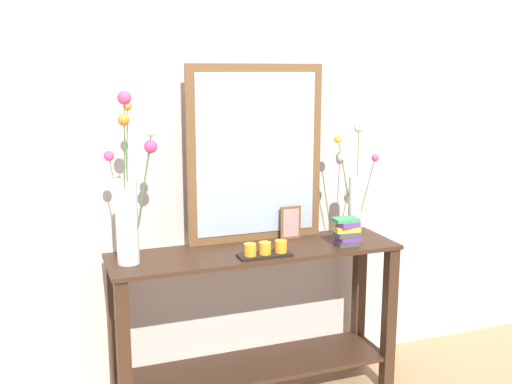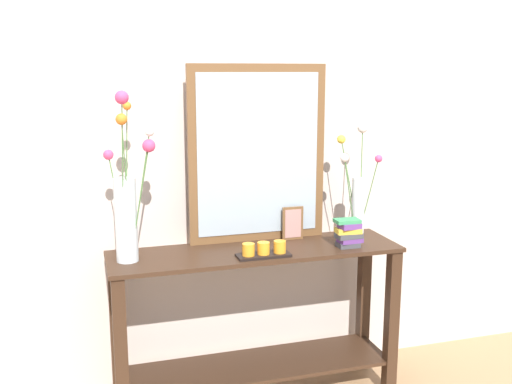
{
  "view_description": "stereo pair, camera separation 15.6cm",
  "coord_description": "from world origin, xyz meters",
  "px_view_note": "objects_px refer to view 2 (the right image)",
  "views": [
    {
      "loc": [
        -0.93,
        -2.52,
        1.58
      ],
      "look_at": [
        0.0,
        0.0,
        1.04
      ],
      "focal_mm": 41.89,
      "sensor_mm": 36.0,
      "label": 1
    },
    {
      "loc": [
        -0.78,
        -2.57,
        1.58
      ],
      "look_at": [
        0.0,
        0.0,
        1.04
      ],
      "focal_mm": 41.89,
      "sensor_mm": 36.0,
      "label": 2
    }
  ],
  "objects_px": {
    "candle_tray": "(264,251)",
    "console_table": "(256,311)",
    "picture_frame_small": "(293,223)",
    "book_stack": "(349,233)",
    "mirror_leaning": "(258,154)",
    "vase_right": "(358,195)",
    "tall_vase_left": "(127,205)"
  },
  "relations": [
    {
      "from": "candle_tray",
      "to": "console_table",
      "type": "bearing_deg",
      "value": 91.72
    },
    {
      "from": "candle_tray",
      "to": "picture_frame_small",
      "type": "relative_size",
      "value": 1.48
    },
    {
      "from": "candle_tray",
      "to": "book_stack",
      "type": "relative_size",
      "value": 1.8
    },
    {
      "from": "candle_tray",
      "to": "picture_frame_small",
      "type": "distance_m",
      "value": 0.32
    },
    {
      "from": "mirror_leaning",
      "to": "candle_tray",
      "type": "xyz_separation_m",
      "value": [
        -0.05,
        -0.27,
        -0.4
      ]
    },
    {
      "from": "mirror_leaning",
      "to": "picture_frame_small",
      "type": "relative_size",
      "value": 5.17
    },
    {
      "from": "console_table",
      "to": "candle_tray",
      "type": "xyz_separation_m",
      "value": [
        0.0,
        -0.12,
        0.33
      ]
    },
    {
      "from": "candle_tray",
      "to": "book_stack",
      "type": "height_order",
      "value": "book_stack"
    },
    {
      "from": "vase_right",
      "to": "picture_frame_small",
      "type": "height_order",
      "value": "vase_right"
    },
    {
      "from": "vase_right",
      "to": "book_stack",
      "type": "bearing_deg",
      "value": -129.34
    },
    {
      "from": "console_table",
      "to": "vase_right",
      "type": "bearing_deg",
      "value": 3.79
    },
    {
      "from": "console_table",
      "to": "candle_tray",
      "type": "bearing_deg",
      "value": -88.28
    },
    {
      "from": "console_table",
      "to": "mirror_leaning",
      "type": "relative_size",
      "value": 1.6
    },
    {
      "from": "mirror_leaning",
      "to": "book_stack",
      "type": "height_order",
      "value": "mirror_leaning"
    },
    {
      "from": "console_table",
      "to": "mirror_leaning",
      "type": "bearing_deg",
      "value": 70.2
    },
    {
      "from": "picture_frame_small",
      "to": "console_table",
      "type": "bearing_deg",
      "value": -153.55
    },
    {
      "from": "console_table",
      "to": "vase_right",
      "type": "xyz_separation_m",
      "value": [
        0.53,
        0.04,
        0.53
      ]
    },
    {
      "from": "vase_right",
      "to": "console_table",
      "type": "bearing_deg",
      "value": -176.21
    },
    {
      "from": "vase_right",
      "to": "picture_frame_small",
      "type": "relative_size",
      "value": 3.46
    },
    {
      "from": "tall_vase_left",
      "to": "candle_tray",
      "type": "relative_size",
      "value": 3.05
    },
    {
      "from": "vase_right",
      "to": "book_stack",
      "type": "distance_m",
      "value": 0.22
    },
    {
      "from": "book_stack",
      "to": "vase_right",
      "type": "bearing_deg",
      "value": 50.66
    },
    {
      "from": "mirror_leaning",
      "to": "candle_tray",
      "type": "relative_size",
      "value": 3.5
    },
    {
      "from": "mirror_leaning",
      "to": "picture_frame_small",
      "type": "distance_m",
      "value": 0.39
    },
    {
      "from": "candle_tray",
      "to": "book_stack",
      "type": "bearing_deg",
      "value": 3.43
    },
    {
      "from": "console_table",
      "to": "vase_right",
      "type": "height_order",
      "value": "vase_right"
    },
    {
      "from": "console_table",
      "to": "picture_frame_small",
      "type": "relative_size",
      "value": 8.3
    },
    {
      "from": "console_table",
      "to": "candle_tray",
      "type": "relative_size",
      "value": 5.62
    },
    {
      "from": "tall_vase_left",
      "to": "candle_tray",
      "type": "xyz_separation_m",
      "value": [
        0.59,
        -0.11,
        -0.22
      ]
    },
    {
      "from": "tall_vase_left",
      "to": "book_stack",
      "type": "bearing_deg",
      "value": -4.54
    },
    {
      "from": "tall_vase_left",
      "to": "picture_frame_small",
      "type": "distance_m",
      "value": 0.83
    },
    {
      "from": "candle_tray",
      "to": "picture_frame_small",
      "type": "height_order",
      "value": "picture_frame_small"
    }
  ]
}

